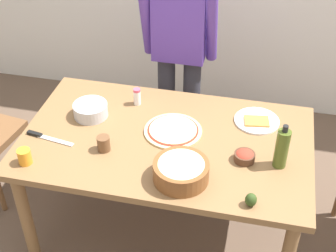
{
  "coord_description": "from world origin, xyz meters",
  "views": [
    {
      "loc": [
        0.47,
        -2.04,
        2.45
      ],
      "look_at": [
        0.0,
        0.05,
        0.81
      ],
      "focal_mm": 51.99,
      "sensor_mm": 36.0,
      "label": 1
    }
  ],
  "objects_px": {
    "cup_small_brown": "(104,144)",
    "cup_orange": "(25,157)",
    "pizza_raw_on_board": "(173,131)",
    "small_sauce_bowl": "(245,156)",
    "dining_table": "(166,151)",
    "mixing_bowl_steel": "(91,110)",
    "plate_with_slice": "(257,121)",
    "avocado": "(251,200)",
    "popcorn_bowl": "(181,170)",
    "olive_oil_bottle": "(282,148)",
    "salt_shaker": "(137,96)",
    "person_cook": "(180,45)",
    "chef_knife": "(44,137)"
  },
  "relations": [
    {
      "from": "cup_orange",
      "to": "plate_with_slice",
      "type": "bearing_deg",
      "value": 28.48
    },
    {
      "from": "plate_with_slice",
      "to": "small_sauce_bowl",
      "type": "relative_size",
      "value": 2.36
    },
    {
      "from": "cup_small_brown",
      "to": "chef_knife",
      "type": "xyz_separation_m",
      "value": [
        -0.36,
        0.02,
        -0.04
      ]
    },
    {
      "from": "dining_table",
      "to": "small_sauce_bowl",
      "type": "height_order",
      "value": "small_sauce_bowl"
    },
    {
      "from": "dining_table",
      "to": "mixing_bowl_steel",
      "type": "relative_size",
      "value": 8.0
    },
    {
      "from": "mixing_bowl_steel",
      "to": "salt_shaker",
      "type": "xyz_separation_m",
      "value": [
        0.23,
        0.18,
        0.01
      ]
    },
    {
      "from": "plate_with_slice",
      "to": "avocado",
      "type": "height_order",
      "value": "avocado"
    },
    {
      "from": "person_cook",
      "to": "small_sauce_bowl",
      "type": "height_order",
      "value": "person_cook"
    },
    {
      "from": "dining_table",
      "to": "small_sauce_bowl",
      "type": "relative_size",
      "value": 14.55
    },
    {
      "from": "cup_orange",
      "to": "chef_knife",
      "type": "relative_size",
      "value": 0.29
    },
    {
      "from": "person_cook",
      "to": "cup_small_brown",
      "type": "bearing_deg",
      "value": -103.54
    },
    {
      "from": "dining_table",
      "to": "plate_with_slice",
      "type": "relative_size",
      "value": 6.15
    },
    {
      "from": "cup_small_brown",
      "to": "mixing_bowl_steel",
      "type": "bearing_deg",
      "value": 122.04
    },
    {
      "from": "olive_oil_bottle",
      "to": "cup_small_brown",
      "type": "relative_size",
      "value": 3.01
    },
    {
      "from": "cup_orange",
      "to": "salt_shaker",
      "type": "height_order",
      "value": "salt_shaker"
    },
    {
      "from": "popcorn_bowl",
      "to": "salt_shaker",
      "type": "distance_m",
      "value": 0.71
    },
    {
      "from": "cup_orange",
      "to": "cup_small_brown",
      "type": "xyz_separation_m",
      "value": [
        0.36,
        0.19,
        0.0
      ]
    },
    {
      "from": "salt_shaker",
      "to": "mixing_bowl_steel",
      "type": "bearing_deg",
      "value": -142.53
    },
    {
      "from": "cup_small_brown",
      "to": "avocado",
      "type": "distance_m",
      "value": 0.84
    },
    {
      "from": "cup_small_brown",
      "to": "avocado",
      "type": "height_order",
      "value": "cup_small_brown"
    },
    {
      "from": "small_sauce_bowl",
      "to": "salt_shaker",
      "type": "bearing_deg",
      "value": 151.13
    },
    {
      "from": "person_cook",
      "to": "popcorn_bowl",
      "type": "xyz_separation_m",
      "value": [
        0.23,
        -1.05,
        -0.12
      ]
    },
    {
      "from": "popcorn_bowl",
      "to": "dining_table",
      "type": "bearing_deg",
      "value": 115.92
    },
    {
      "from": "dining_table",
      "to": "mixing_bowl_steel",
      "type": "height_order",
      "value": "mixing_bowl_steel"
    },
    {
      "from": "cup_orange",
      "to": "small_sauce_bowl",
      "type": "bearing_deg",
      "value": 13.7
    },
    {
      "from": "pizza_raw_on_board",
      "to": "small_sauce_bowl",
      "type": "distance_m",
      "value": 0.44
    },
    {
      "from": "cup_orange",
      "to": "chef_knife",
      "type": "distance_m",
      "value": 0.22
    },
    {
      "from": "mixing_bowl_steel",
      "to": "small_sauce_bowl",
      "type": "height_order",
      "value": "mixing_bowl_steel"
    },
    {
      "from": "avocado",
      "to": "popcorn_bowl",
      "type": "bearing_deg",
      "value": 163.81
    },
    {
      "from": "plate_with_slice",
      "to": "cup_small_brown",
      "type": "relative_size",
      "value": 3.06
    },
    {
      "from": "dining_table",
      "to": "cup_orange",
      "type": "relative_size",
      "value": 18.82
    },
    {
      "from": "cup_orange",
      "to": "cup_small_brown",
      "type": "distance_m",
      "value": 0.41
    },
    {
      "from": "person_cook",
      "to": "salt_shaker",
      "type": "xyz_separation_m",
      "value": [
        -0.16,
        -0.47,
        -0.13
      ]
    },
    {
      "from": "dining_table",
      "to": "popcorn_bowl",
      "type": "xyz_separation_m",
      "value": [
        0.14,
        -0.3,
        0.15
      ]
    },
    {
      "from": "popcorn_bowl",
      "to": "avocado",
      "type": "relative_size",
      "value": 4.0
    },
    {
      "from": "person_cook",
      "to": "mixing_bowl_steel",
      "type": "xyz_separation_m",
      "value": [
        -0.4,
        -0.64,
        -0.14
      ]
    },
    {
      "from": "mixing_bowl_steel",
      "to": "small_sauce_bowl",
      "type": "distance_m",
      "value": 0.94
    },
    {
      "from": "pizza_raw_on_board",
      "to": "small_sauce_bowl",
      "type": "height_order",
      "value": "small_sauce_bowl"
    },
    {
      "from": "mixing_bowl_steel",
      "to": "chef_knife",
      "type": "distance_m",
      "value": 0.31
    },
    {
      "from": "cup_orange",
      "to": "popcorn_bowl",
      "type": "bearing_deg",
      "value": 4.2
    },
    {
      "from": "small_sauce_bowl",
      "to": "cup_small_brown",
      "type": "height_order",
      "value": "cup_small_brown"
    },
    {
      "from": "dining_table",
      "to": "chef_knife",
      "type": "bearing_deg",
      "value": -167.82
    },
    {
      "from": "cup_small_brown",
      "to": "cup_orange",
      "type": "bearing_deg",
      "value": -152.35
    },
    {
      "from": "olive_oil_bottle",
      "to": "avocado",
      "type": "xyz_separation_m",
      "value": [
        -0.12,
        -0.31,
        -0.08
      ]
    },
    {
      "from": "pizza_raw_on_board",
      "to": "olive_oil_bottle",
      "type": "relative_size",
      "value": 1.27
    },
    {
      "from": "small_sauce_bowl",
      "to": "cup_orange",
      "type": "distance_m",
      "value": 1.14
    },
    {
      "from": "plate_with_slice",
      "to": "chef_knife",
      "type": "distance_m",
      "value": 1.21
    },
    {
      "from": "pizza_raw_on_board",
      "to": "mixing_bowl_steel",
      "type": "bearing_deg",
      "value": 174.78
    },
    {
      "from": "dining_table",
      "to": "avocado",
      "type": "relative_size",
      "value": 22.86
    },
    {
      "from": "plate_with_slice",
      "to": "cup_orange",
      "type": "distance_m",
      "value": 1.3
    }
  ]
}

